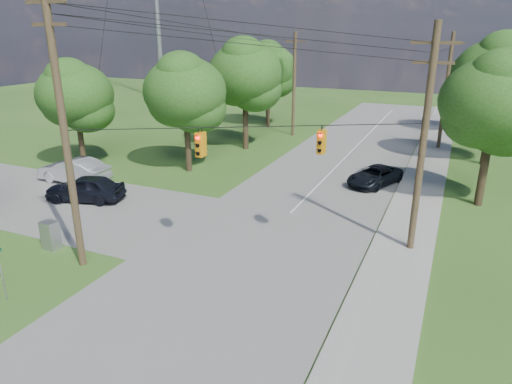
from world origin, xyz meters
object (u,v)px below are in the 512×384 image
at_px(pole_north_w, 294,84).
at_px(car_main_north, 375,176).
at_px(car_cross_dark, 85,188).
at_px(pole_sw, 64,130).
at_px(pole_ne, 423,140).
at_px(pole_north_e, 446,91).
at_px(control_cabinet, 50,235).
at_px(car_cross_silver, 74,170).

bearing_deg(pole_north_w, car_main_north, -50.49).
relative_size(pole_north_w, car_cross_dark, 2.09).
xyz_separation_m(pole_north_w, car_main_north, (10.50, -12.73, -4.46)).
xyz_separation_m(pole_sw, pole_ne, (13.50, 7.60, -0.76)).
distance_m(pole_ne, car_main_north, 10.97).
relative_size(pole_sw, pole_north_w, 1.20).
relative_size(pole_north_e, car_main_north, 2.18).
bearing_deg(control_cabinet, pole_sw, -8.79).
height_order(pole_ne, pole_north_e, pole_ne).
relative_size(pole_sw, car_cross_silver, 2.32).
distance_m(pole_sw, pole_north_w, 29.62).
bearing_deg(car_cross_dark, pole_sw, 26.02).
height_order(pole_north_w, car_cross_dark, pole_north_w).
bearing_deg(car_cross_dark, car_cross_silver, -142.68).
bearing_deg(pole_ne, pole_sw, -150.62).
relative_size(pole_north_e, pole_north_w, 1.00).
height_order(pole_north_e, car_cross_dark, pole_north_e).
xyz_separation_m(car_cross_dark, control_cabinet, (3.26, -5.78, -0.13)).
bearing_deg(car_main_north, control_cabinet, -106.19).
height_order(car_cross_silver, control_cabinet, car_cross_silver).
bearing_deg(pole_north_w, control_cabinet, -94.18).
distance_m(pole_sw, car_cross_dark, 10.15).
bearing_deg(pole_sw, car_cross_silver, 135.94).
xyz_separation_m(pole_ne, car_cross_silver, (-22.70, 1.30, -4.58)).
distance_m(car_cross_silver, car_main_north, 20.88).
relative_size(pole_sw, control_cabinet, 8.40).
xyz_separation_m(pole_sw, pole_north_w, (-0.40, 29.60, -1.10)).
relative_size(pole_north_w, control_cabinet, 7.00).
bearing_deg(pole_north_w, pole_north_e, 0.00).
distance_m(car_main_north, control_cabinet, 20.59).
relative_size(pole_sw, pole_ne, 1.14).
xyz_separation_m(pole_sw, pole_north_e, (13.50, 29.60, -1.10)).
bearing_deg(car_cross_dark, pole_north_w, 150.75).
xyz_separation_m(pole_north_e, car_cross_silver, (-22.70, -20.70, -4.25)).
relative_size(pole_sw, car_main_north, 2.61).
height_order(pole_ne, car_main_north, pole_ne).
bearing_deg(pole_ne, pole_north_e, 90.00).
bearing_deg(control_cabinet, pole_north_w, 90.41).
bearing_deg(pole_north_e, pole_sw, -114.52).
distance_m(pole_ne, pole_north_w, 26.03).
distance_m(pole_north_w, car_cross_silver, 22.89).
bearing_deg(pole_ne, control_cabinet, -156.40).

